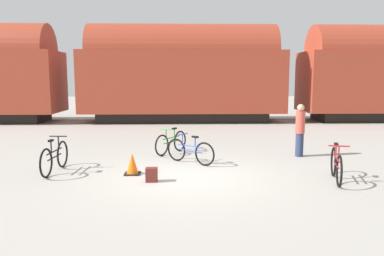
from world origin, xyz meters
TOP-DOWN VIEW (x-y plane):
  - ground_plane at (0.00, 0.00)m, footprint 80.00×80.00m
  - freight_train at (0.00, 11.98)m, footprint 35.81×3.11m
  - rail_near at (0.00, 11.26)m, footprint 47.81×0.07m
  - rail_far at (0.00, 12.70)m, footprint 47.81×0.07m
  - bicycle_blue at (0.13, 1.53)m, footprint 1.34×1.13m
  - bicycle_green at (-0.45, 2.99)m, footprint 1.00×1.41m
  - bicycle_black at (-3.43, 0.62)m, footprint 0.46×1.83m
  - bicycle_maroon at (3.55, -0.47)m, footprint 0.55×1.67m
  - person_in_red at (3.58, 2.38)m, footprint 0.29×0.29m
  - backpack at (-0.84, -0.36)m, footprint 0.28×0.20m
  - traffic_cone at (-1.39, 0.36)m, footprint 0.40×0.40m

SIDE VIEW (x-z plane):
  - ground_plane at x=0.00m, z-range 0.00..0.00m
  - rail_near at x=0.00m, z-range 0.00..0.01m
  - rail_far at x=0.00m, z-range 0.00..0.01m
  - backpack at x=-0.84m, z-range 0.00..0.34m
  - traffic_cone at x=-1.39m, z-range -0.02..0.53m
  - bicycle_blue at x=0.13m, z-range -0.06..0.78m
  - bicycle_green at x=-0.45m, z-range -0.06..0.79m
  - bicycle_maroon at x=3.55m, z-range -0.07..0.85m
  - bicycle_black at x=-3.43m, z-range -0.07..0.85m
  - person_in_red at x=3.58m, z-range 0.02..1.66m
  - freight_train at x=0.00m, z-range 0.12..5.48m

